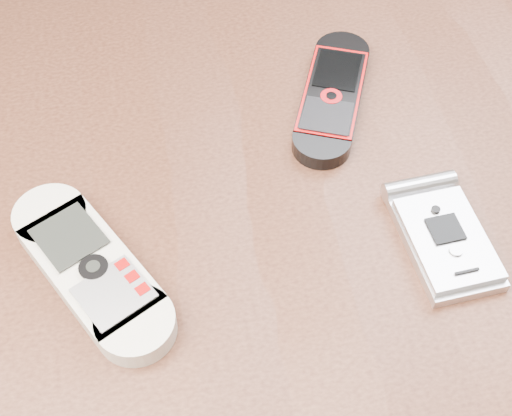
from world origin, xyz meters
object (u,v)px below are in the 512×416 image
(nokia_black_red, at_px, (332,95))
(motorola_razr, at_px, (445,238))
(nokia_white, at_px, (91,268))
(table, at_px, (250,295))

(nokia_black_red, height_order, motorola_razr, motorola_razr)
(nokia_white, relative_size, nokia_black_red, 1.07)
(nokia_white, xyz_separation_m, motorola_razr, (0.23, -0.02, -0.00))
(nokia_white, xyz_separation_m, nokia_black_red, (0.19, 0.13, -0.00))
(table, distance_m, nokia_white, 0.16)
(table, height_order, motorola_razr, motorola_razr)
(nokia_white, height_order, nokia_black_red, nokia_white)
(nokia_white, bearing_deg, table, -14.49)
(nokia_white, relative_size, motorola_razr, 1.53)
(table, relative_size, motorola_razr, 12.08)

